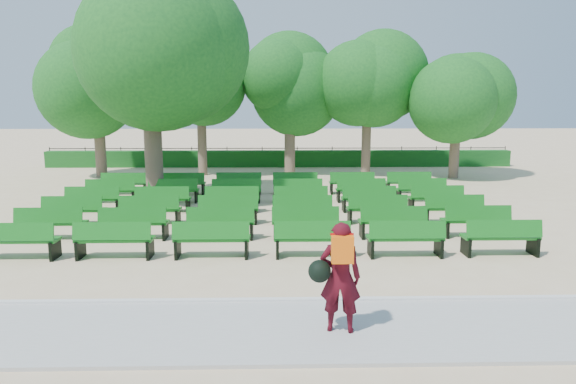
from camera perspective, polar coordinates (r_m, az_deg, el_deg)
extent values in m
plane|color=#D2B58B|center=(15.21, -0.50, -3.45)|extent=(120.00, 120.00, 0.00)
cube|color=#ADADA9|center=(8.17, 0.31, -15.14)|extent=(30.00, 2.20, 0.06)
cube|color=silver|center=(9.22, 0.10, -12.02)|extent=(30.00, 0.12, 0.10)
cube|color=#175A1D|center=(28.97, -0.92, 3.73)|extent=(26.00, 0.70, 0.90)
cube|color=#126B19|center=(15.92, -2.46, -1.27)|extent=(1.76, 0.57, 0.06)
cube|color=#126B19|center=(15.68, -2.48, -0.55)|extent=(1.74, 0.22, 0.41)
cylinder|color=brown|center=(18.82, -14.71, 4.20)|extent=(0.62, 0.62, 3.52)
ellipsoid|color=#1A621E|center=(18.80, -15.14, 14.00)|extent=(5.30, 5.30, 4.77)
imported|color=#3F0912|center=(7.83, 5.82, -9.39)|extent=(0.68, 0.51, 1.70)
cube|color=orange|center=(7.50, 6.07, -6.36)|extent=(0.32, 0.16, 0.40)
sphere|color=black|center=(7.70, 3.52, -8.79)|extent=(0.34, 0.34, 0.34)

